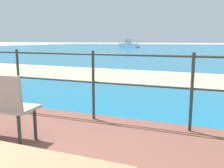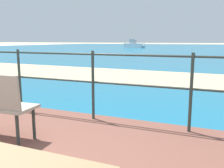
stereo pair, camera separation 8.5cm
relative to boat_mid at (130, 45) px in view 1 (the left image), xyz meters
name	(u,v)px [view 1 (the left image)]	position (x,y,z in m)	size (l,w,h in m)	color
sea_water	(198,49)	(11.43, -0.88, -0.47)	(90.00, 90.00, 0.01)	#196B8E
beach_strip	(157,78)	(11.43, -33.35, -0.47)	(54.00, 3.67, 0.01)	tan
railing_fence	(93,76)	(11.43, -38.49, 0.27)	(5.94, 0.04, 1.09)	#2D3833
boat_mid	(130,45)	(0.00, 0.00, 0.00)	(4.31, 2.43, 1.47)	silver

